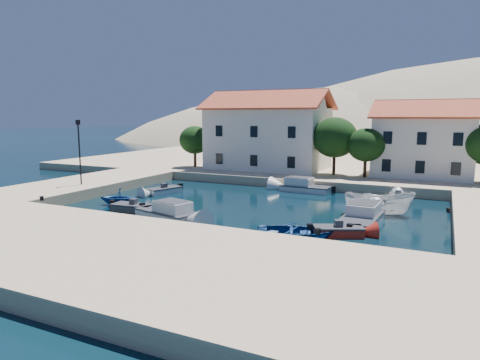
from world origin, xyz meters
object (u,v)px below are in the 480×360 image
cabin_cruiser_south (167,212)px  rowboat_south (296,237)px  building_mid (424,138)px  building_left (268,129)px  lamppost (79,146)px  cabin_cruiser_east (362,218)px  boat_east (378,215)px

cabin_cruiser_south → rowboat_south: cabin_cruiser_south is taller
cabin_cruiser_south → rowboat_south: 10.35m
building_mid → rowboat_south: size_ratio=2.11×
building_left → lamppost: size_ratio=2.36×
building_left → lamppost: 23.10m
building_mid → rowboat_south: building_mid is taller
lamppost → building_left: bearing=60.1°
building_left → rowboat_south: size_ratio=2.96×
building_left → cabin_cruiser_east: 25.58m
rowboat_south → cabin_cruiser_east: cabin_cruiser_east is taller
building_mid → cabin_cruiser_east: size_ratio=1.78×
building_left → cabin_cruiser_south: building_left is taller
cabin_cruiser_east → building_mid: bearing=-5.2°
building_left → cabin_cruiser_south: (1.70, -24.51, -5.46)m
building_left → cabin_cruiser_east: (15.17, -19.86, -5.46)m
rowboat_south → cabin_cruiser_south: bearing=69.3°
rowboat_south → cabin_cruiser_east: size_ratio=0.84×
cabin_cruiser_east → building_left: bearing=39.9°
building_mid → lamppost: bearing=-144.6°
cabin_cruiser_east → boat_east: cabin_cruiser_east is taller
building_mid → cabin_cruiser_south: 30.64m
building_left → cabin_cruiser_south: 25.16m
building_mid → cabin_cruiser_east: bearing=-97.7°
building_left → boat_east: (15.86, -16.35, -5.94)m
cabin_cruiser_east → rowboat_south: bearing=151.5°
lamppost → boat_east: bearing=7.6°
cabin_cruiser_south → cabin_cruiser_east: size_ratio=0.92×
building_left → cabin_cruiser_south: size_ratio=2.72×
boat_east → building_left: bearing=30.5°
building_left → rowboat_south: (12.03, -25.07, -5.94)m
building_mid → rowboat_south: 27.25m
rowboat_south → boat_east: boat_east is taller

